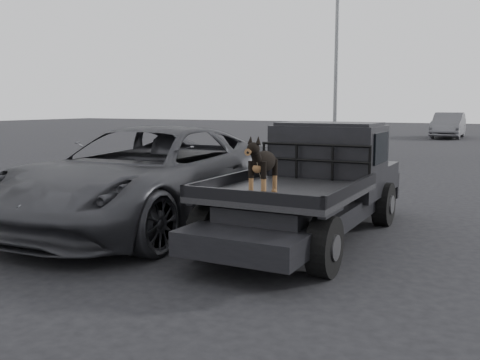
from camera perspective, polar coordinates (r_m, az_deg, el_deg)
The scene contains 7 objects.
ground at distance 6.70m, azimuth 8.00°, elevation -10.25°, with size 120.00×120.00×0.00m, color black.
flatbed_ute at distance 8.46m, azimuth 7.37°, elevation -3.18°, with size 2.00×5.40×0.92m, color black, non-canonical shape.
ute_cab at distance 9.23m, azimuth 9.51°, elevation 3.35°, with size 1.72×1.30×0.88m, color black, non-canonical shape.
headache_rack at distance 8.53m, azimuth 7.92°, elevation 1.90°, with size 1.80×0.08×0.55m, color black, non-canonical shape.
dog at distance 7.07m, azimuth 2.49°, elevation 1.49°, with size 0.32×0.60×0.74m, color black, non-canonical shape.
parked_suv at distance 9.51m, azimuth -9.78°, elevation 0.44°, with size 2.85×6.18×1.72m, color #333438.
distant_car_a at distance 36.81m, azimuth 21.33°, elevation 5.46°, with size 1.71×4.91×1.62m, color #535358.
Camera 1 is at (2.09, -6.02, 2.09)m, focal length 40.00 mm.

